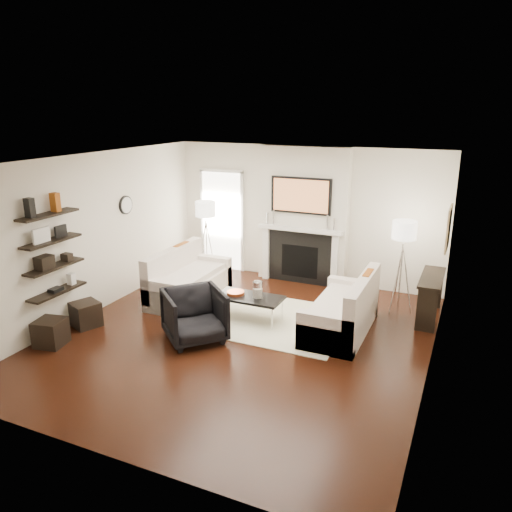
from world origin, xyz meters
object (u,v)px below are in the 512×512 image
at_px(lamp_right_shade, 404,230).
at_px(loveseat_right_base, 340,319).
at_px(coffee_table, 249,297).
at_px(lamp_left_shade, 205,209).
at_px(loveseat_left_base, 190,288).
at_px(armchair, 195,313).
at_px(ottoman_near, 86,314).

bearing_deg(lamp_right_shade, loveseat_right_base, -120.69).
bearing_deg(coffee_table, lamp_left_shade, 136.75).
bearing_deg(loveseat_right_base, loveseat_left_base, 175.30).
bearing_deg(armchair, lamp_right_shade, -5.52).
distance_m(lamp_left_shade, lamp_right_shade, 3.91).
height_order(coffee_table, ottoman_near, coffee_table).
height_order(armchair, lamp_left_shade, lamp_left_shade).
bearing_deg(lamp_left_shade, loveseat_right_base, -23.80).
relative_size(lamp_left_shade, lamp_right_shade, 1.00).
height_order(armchair, lamp_right_shade, lamp_right_shade).
bearing_deg(lamp_left_shade, ottoman_near, -102.14).
xyz_separation_m(lamp_right_shade, ottoman_near, (-4.52, -2.68, -1.25)).
relative_size(coffee_table, lamp_left_shade, 2.75).
xyz_separation_m(loveseat_left_base, ottoman_near, (-0.91, -1.72, -0.01)).
xyz_separation_m(loveseat_right_base, ottoman_near, (-3.81, -1.48, -0.01)).
distance_m(loveseat_right_base, coffee_table, 1.51).
bearing_deg(ottoman_near, loveseat_right_base, 21.22).
bearing_deg(loveseat_right_base, lamp_left_shade, 156.20).
xyz_separation_m(loveseat_right_base, coffee_table, (-1.48, -0.20, 0.19)).
distance_m(loveseat_right_base, lamp_right_shade, 1.87).
relative_size(armchair, lamp_left_shade, 2.17).
bearing_deg(ottoman_near, lamp_right_shade, 30.67).
relative_size(coffee_table, ottoman_near, 2.75).
bearing_deg(ottoman_near, loveseat_left_base, 62.18).
distance_m(loveseat_left_base, ottoman_near, 1.94).
bearing_deg(lamp_left_shade, coffee_table, -43.25).
height_order(coffee_table, lamp_left_shade, lamp_left_shade).
xyz_separation_m(armchair, lamp_left_shade, (-1.25, 2.60, 1.02)).
bearing_deg(coffee_table, loveseat_left_base, 162.95).
relative_size(loveseat_right_base, ottoman_near, 4.50).
distance_m(loveseat_left_base, coffee_table, 1.49).
bearing_deg(coffee_table, lamp_right_shade, 32.46).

